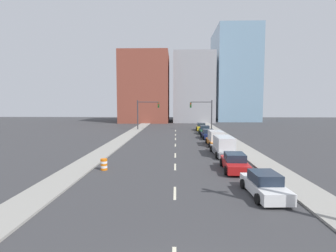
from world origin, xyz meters
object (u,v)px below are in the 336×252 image
at_px(sedan_red, 235,163).
at_px(sedan_navy, 208,134).
at_px(box_truck_gray, 224,146).
at_px(box_truck_orange, 216,138).
at_px(traffic_signal_left, 144,111).
at_px(sedan_green, 205,130).
at_px(traffic_barrel, 104,164).
at_px(sedan_white, 265,185).
at_px(traffic_signal_right, 205,111).
at_px(sedan_yellow, 201,127).

height_order(sedan_red, sedan_navy, sedan_navy).
bearing_deg(box_truck_gray, box_truck_orange, 87.63).
bearing_deg(sedan_red, sedan_navy, 92.03).
relative_size(traffic_signal_left, sedan_green, 1.38).
xyz_separation_m(traffic_barrel, sedan_white, (11.38, -5.81, 0.18)).
xyz_separation_m(traffic_signal_right, sedan_red, (-1.25, -33.22, -3.42)).
xyz_separation_m(traffic_signal_right, box_truck_gray, (-1.00, -26.69, -3.12)).
xyz_separation_m(traffic_signal_right, sedan_green, (-0.86, -6.87, -3.40)).
relative_size(sedan_white, sedan_red, 0.95).
bearing_deg(sedan_navy, traffic_signal_left, 130.75).
distance_m(sedan_white, sedan_navy, 26.01).
bearing_deg(traffic_signal_left, sedan_navy, -48.00).
relative_size(sedan_green, sedan_yellow, 0.96).
distance_m(box_truck_gray, box_truck_orange, 6.60).
bearing_deg(box_truck_gray, sedan_green, 88.55).
distance_m(sedan_white, sedan_green, 32.31).
bearing_deg(sedan_navy, sedan_white, -90.84).
height_order(traffic_signal_right, sedan_yellow, traffic_signal_right).
height_order(traffic_barrel, box_truck_gray, box_truck_gray).
distance_m(box_truck_orange, sedan_yellow, 19.40).
relative_size(traffic_signal_right, sedan_white, 1.39).
relative_size(box_truck_gray, sedan_navy, 1.31).
bearing_deg(box_truck_gray, traffic_signal_left, 112.88).
height_order(sedan_white, sedan_yellow, sedan_yellow).
xyz_separation_m(sedan_white, sedan_green, (-0.06, 32.31, 0.04)).
bearing_deg(sedan_yellow, sedan_white, -87.02).
bearing_deg(sedan_green, sedan_white, -89.25).
xyz_separation_m(traffic_barrel, sedan_navy, (11.19, 20.20, 0.20)).
xyz_separation_m(traffic_signal_right, sedan_yellow, (-0.89, -0.69, -3.39)).
height_order(traffic_barrel, sedan_green, sedan_green).
distance_m(traffic_signal_right, sedan_white, 39.33).
bearing_deg(sedan_red, traffic_signal_left, 112.04).
bearing_deg(box_truck_gray, traffic_barrel, -150.16).
bearing_deg(traffic_barrel, box_truck_gray, 30.87).
distance_m(traffic_signal_left, sedan_yellow, 12.44).
bearing_deg(sedan_white, traffic_barrel, 150.50).
bearing_deg(sedan_yellow, box_truck_gray, -87.41).
distance_m(traffic_barrel, sedan_yellow, 34.57).
relative_size(box_truck_gray, box_truck_orange, 1.13).
bearing_deg(box_truck_orange, traffic_barrel, -131.42).
bearing_deg(sedan_red, sedan_green, 91.96).
xyz_separation_m(box_truck_gray, box_truck_orange, (0.15, 6.60, -0.04)).
height_order(traffic_barrel, sedan_yellow, sedan_yellow).
xyz_separation_m(traffic_signal_right, sedan_navy, (-0.98, -13.17, -3.41)).
distance_m(traffic_barrel, box_truck_orange, 17.45).
bearing_deg(sedan_navy, box_truck_orange, -90.17).
xyz_separation_m(sedan_white, sedan_yellow, (-0.09, 38.49, 0.04)).
height_order(traffic_signal_left, box_truck_gray, traffic_signal_left).
distance_m(traffic_signal_left, sedan_white, 41.13).
relative_size(sedan_red, sedan_navy, 1.03).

